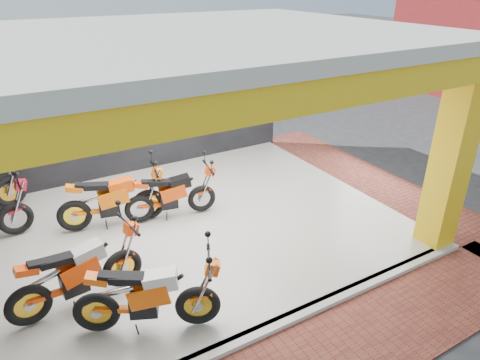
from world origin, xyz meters
name	(u,v)px	position (x,y,z in m)	size (l,w,h in m)	color
ground	(235,289)	(0.00, 0.00, 0.00)	(80.00, 80.00, 0.00)	#2D2D30
showroom_floor	(185,228)	(0.00, 2.00, 0.05)	(8.00, 6.00, 0.10)	silver
showroom_ceiling	(172,37)	(0.00, 2.00, 3.60)	(8.40, 6.40, 0.20)	beige
back_wall	(127,105)	(0.00, 5.10, 1.75)	(8.20, 0.20, 3.50)	black
corner_column	(452,157)	(3.75, -0.75, 1.75)	(0.50, 0.50, 3.50)	yellow
header_beam_front	(280,98)	(0.00, -1.00, 3.30)	(8.40, 0.30, 0.40)	yellow
header_beam_right	(356,40)	(4.00, 2.00, 3.30)	(0.30, 6.40, 0.40)	yellow
floor_kerb	(271,327)	(0.00, -1.02, 0.05)	(8.00, 0.20, 0.10)	silver
paver_right	(365,177)	(4.80, 2.00, 0.01)	(1.40, 7.00, 0.03)	brown
moto_hero	(197,288)	(-0.86, -0.50, 0.73)	(2.08, 0.77, 1.27)	#F9590A
moto_row_a	(120,252)	(-1.51, 0.83, 0.74)	(2.08, 0.77, 1.27)	#FF430A
moto_row_b	(201,186)	(0.54, 2.32, 0.69)	(1.92, 0.71, 1.17)	#F0460A
moto_row_c	(147,190)	(-0.49, 2.57, 0.75)	(2.11, 0.78, 1.29)	orange
moto_row_d	(12,204)	(-2.80, 3.28, 0.75)	(2.11, 0.78, 1.29)	red
moto_row_e	(6,177)	(-2.80, 4.50, 0.79)	(2.25, 0.83, 1.37)	black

